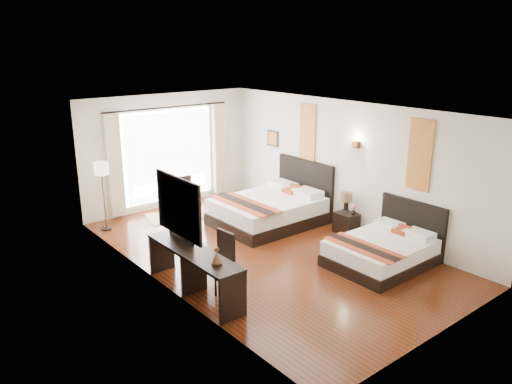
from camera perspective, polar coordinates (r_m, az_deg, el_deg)
floor at (r=9.92m, az=1.11°, el=-6.86°), size 4.50×7.50×0.01m
ceiling at (r=9.16m, az=1.21°, el=9.37°), size 4.50×7.50×0.02m
wall_headboard at (r=10.97m, az=10.19°, el=2.97°), size 0.01×7.50×2.80m
wall_desk at (r=8.24m, az=-10.90°, el=-1.72°), size 0.01×7.50×2.80m
wall_window at (r=12.46m, az=-10.02°, el=4.62°), size 4.50×0.01×2.80m
wall_entry at (r=7.15m, az=20.92°, el=-5.49°), size 4.50×0.01×2.80m
window_glass at (r=12.47m, az=-9.96°, el=4.16°), size 2.40×0.02×2.20m
sheer_curtain at (r=12.41m, az=-9.82°, el=4.12°), size 2.30×0.02×2.10m
drape_left at (r=11.77m, az=-15.88°, el=2.92°), size 0.35×0.14×2.35m
drape_right at (r=13.13m, az=-4.20°, el=4.92°), size 0.35×0.14×2.35m
art_panel_near at (r=9.79m, az=18.23°, el=4.02°), size 0.03×0.50×1.35m
art_panel_far at (r=11.63m, az=5.92°, el=6.69°), size 0.03×0.50×1.35m
wall_sconce at (r=10.63m, az=11.37°, el=5.33°), size 0.10×0.14×0.14m
mirror_frame at (r=7.74m, az=-8.86°, el=-1.65°), size 0.04×1.25×0.95m
mirror_glass at (r=7.76m, az=-8.70°, el=-1.62°), size 0.01×1.12×0.82m
bed_near at (r=9.59m, az=14.41°, el=-6.42°), size 1.90×1.48×1.07m
bed_far at (r=11.31m, az=1.72°, el=-1.94°), size 2.35×1.83×1.33m
nightstand at (r=10.96m, az=10.27°, el=-3.49°), size 0.38×0.47×0.45m
table_lamp at (r=10.83m, az=10.31°, el=-0.72°), size 0.24×0.24×0.39m
vase at (r=10.78m, az=11.07°, el=-1.99°), size 0.13×0.13×0.12m
console_desk at (r=8.29m, az=-7.11°, el=-9.04°), size 0.50×2.20×0.76m
television at (r=8.50m, az=-9.12°, el=-3.97°), size 0.14×0.82×0.47m
bronze_figurine at (r=7.56m, az=-4.51°, el=-7.41°), size 0.21×0.21×0.25m
desk_chair at (r=8.45m, az=-4.33°, el=-9.05°), size 0.48×0.48×0.97m
floor_lamp at (r=11.14m, az=-17.25°, el=2.08°), size 0.31×0.31×1.53m
side_table at (r=11.88m, az=-8.27°, el=-1.45°), size 0.50×0.50×0.57m
fruit_bowl at (r=11.80m, az=-8.20°, el=-0.00°), size 0.24×0.24×0.05m
window_chair at (r=12.02m, az=-7.76°, el=-1.27°), size 0.43×0.43×0.91m
jute_rug at (r=11.99m, az=-8.99°, el=-2.74°), size 1.54×1.23×0.01m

